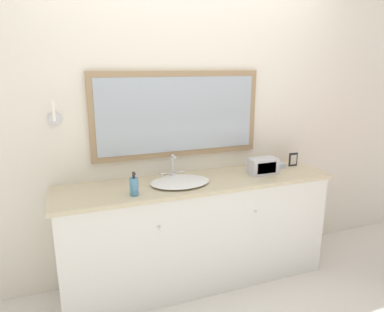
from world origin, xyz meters
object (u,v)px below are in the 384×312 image
(soap_bottle, at_px, (134,186))
(picture_frame, at_px, (293,159))
(appliance_box, at_px, (263,166))
(sink_basin, at_px, (180,181))

(soap_bottle, xyz_separation_m, picture_frame, (1.45, 0.22, -0.01))
(soap_bottle, bearing_deg, picture_frame, 8.55)
(soap_bottle, bearing_deg, appliance_box, 5.91)
(appliance_box, xyz_separation_m, picture_frame, (0.37, 0.11, -0.01))
(soap_bottle, xyz_separation_m, appliance_box, (1.08, 0.11, -0.00))
(appliance_box, height_order, picture_frame, appliance_box)
(sink_basin, height_order, appliance_box, sink_basin)
(appliance_box, bearing_deg, soap_bottle, -174.09)
(soap_bottle, distance_m, appliance_box, 1.08)
(sink_basin, height_order, soap_bottle, sink_basin)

